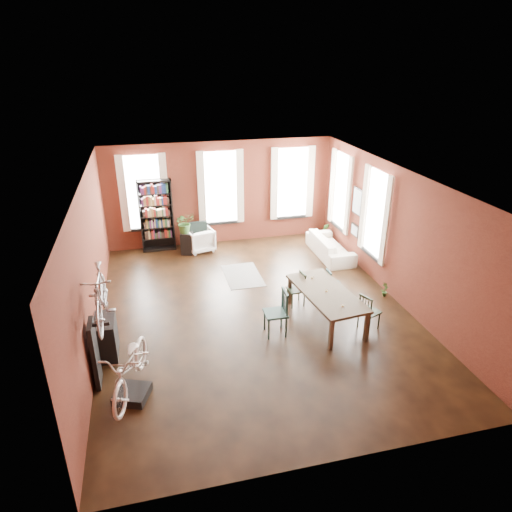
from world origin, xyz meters
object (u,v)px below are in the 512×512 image
object	(u,v)px
bike_trainer	(132,394)
bicycle_floor	(128,345)
white_armchair	(200,239)
dining_chair_c	(369,311)
dining_chair_d	(334,285)
bookshelf	(157,216)
console_table	(106,337)
dining_table	(325,306)
dining_chair_a	(275,313)
cream_sofa	(330,243)
dining_chair_b	(296,289)
plant_stand	(187,243)

from	to	relation	value
bike_trainer	bicycle_floor	xyz separation A→B (m)	(0.04, 0.01, 1.02)
white_armchair	bicycle_floor	bearing A→B (deg)	58.49
bike_trainer	bicycle_floor	size ratio (longest dim) A/B	0.30
dining_chair_c	dining_chair_d	xyz separation A→B (m)	(-0.24, 1.42, -0.03)
bookshelf	console_table	size ratio (longest dim) A/B	2.75
dining_table	console_table	distance (m)	4.73
bike_trainer	dining_chair_d	bearing A→B (deg)	27.10
bike_trainer	dining_chair_a	bearing A→B (deg)	24.11
white_armchair	cream_sofa	world-z (taller)	cream_sofa
dining_chair_b	cream_sofa	distance (m)	3.18
cream_sofa	dining_chair_c	bearing A→B (deg)	169.96
dining_chair_d	white_armchair	size ratio (longest dim) A/B	1.00
dining_table	dining_chair_b	size ratio (longest dim) A/B	2.64
bike_trainer	console_table	bearing A→B (deg)	107.95
cream_sofa	plant_stand	bearing A→B (deg)	74.14
dining_chair_a	bicycle_floor	xyz separation A→B (m)	(-2.97, -1.34, 0.59)
dining_chair_d	console_table	distance (m)	5.40
dining_chair_c	plant_stand	distance (m)	6.13
dining_chair_b	dining_chair_c	xyz separation A→B (m)	(1.23, -1.37, 0.01)
dining_chair_a	bike_trainer	size ratio (longest dim) A/B	1.82
white_armchair	dining_table	bearing A→B (deg)	101.47
cream_sofa	console_table	world-z (taller)	cream_sofa
bike_trainer	cream_sofa	bearing A→B (deg)	40.73
plant_stand	bicycle_floor	distance (m)	6.37
plant_stand	cream_sofa	bearing A→B (deg)	-15.86
white_armchair	bicycle_floor	size ratio (longest dim) A/B	0.42
dining_chair_a	bike_trainer	bearing A→B (deg)	-64.57
bookshelf	bicycle_floor	distance (m)	6.69
dining_chair_b	console_table	size ratio (longest dim) A/B	1.04
dining_chair_c	plant_stand	xyz separation A→B (m)	(-3.44, 5.07, -0.09)
dining_chair_b	bicycle_floor	bearing A→B (deg)	-62.89
bike_trainer	plant_stand	distance (m)	6.35
dining_chair_d	bicycle_floor	distance (m)	5.44
dining_chair_d	bike_trainer	distance (m)	5.44
bicycle_floor	bike_trainer	bearing A→B (deg)	-146.53
bike_trainer	white_armchair	bearing A→B (deg)	72.10
dining_chair_b	white_armchair	size ratio (longest dim) A/B	1.06
dining_table	white_armchair	size ratio (longest dim) A/B	2.80
dining_chair_a	bicycle_floor	distance (m)	3.31
dining_chair_b	dining_chair_d	world-z (taller)	dining_chair_b
dining_chair_b	console_table	bearing A→B (deg)	-82.65
cream_sofa	plant_stand	xyz separation A→B (m)	(-4.14, 1.17, -0.07)
dining_chair_c	bicycle_floor	world-z (taller)	bicycle_floor
bookshelf	plant_stand	bearing A→B (deg)	-32.79
dining_chair_d	bike_trainer	size ratio (longest dim) A/B	1.40
dining_table	cream_sofa	bearing A→B (deg)	59.13
dining_table	dining_chair_d	xyz separation A→B (m)	(0.58, 0.89, 0.02)
cream_sofa	plant_stand	size ratio (longest dim) A/B	3.09
dining_chair_c	cream_sofa	distance (m)	3.96
console_table	plant_stand	distance (m)	5.12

